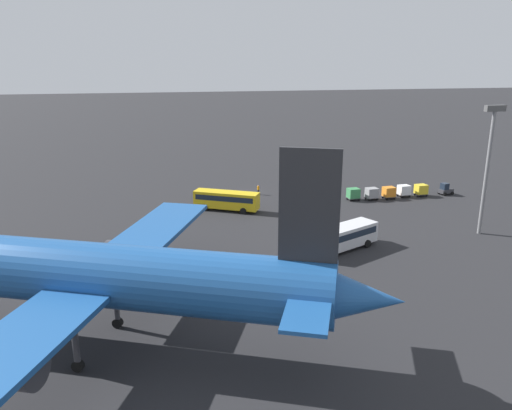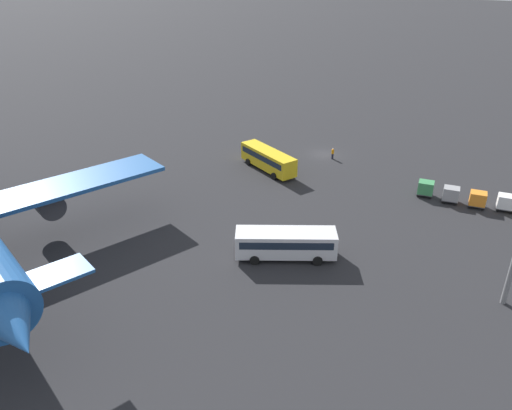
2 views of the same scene
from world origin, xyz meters
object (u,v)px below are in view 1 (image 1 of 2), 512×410
cargo_cart_green (353,193)px  cargo_cart_white (404,190)px  cargo_cart_yellow (421,189)px  cargo_cart_orange (389,192)px  shuttle_bus_near (226,199)px  shuttle_bus_far (342,236)px  worker_person (258,190)px  airplane (75,274)px  cargo_cart_grey (372,193)px  baggage_tug (445,189)px

cargo_cart_green → cargo_cart_white: bearing=-179.4°
cargo_cart_yellow → cargo_cart_orange: (6.33, 0.37, 0.00)m
shuttle_bus_near → cargo_cart_orange: 28.35m
shuttle_bus_far → worker_person: (4.13, -28.48, -0.94)m
worker_person → cargo_cart_green: size_ratio=0.83×
airplane → shuttle_bus_far: (-29.51, -15.78, -4.70)m
cargo_cart_grey → baggage_tug: bearing=-178.8°
airplane → shuttle_bus_near: bearing=-92.6°
airplane → cargo_cart_yellow: 64.75m
cargo_cart_yellow → cargo_cart_grey: same height
airplane → worker_person: bearing=-95.5°
worker_person → baggage_tug: bearing=167.1°
baggage_tug → cargo_cart_white: baggage_tug is taller
baggage_tug → cargo_cart_white: bearing=-12.5°
cargo_cart_grey → cargo_cart_green: 3.20m
cargo_cart_yellow → shuttle_bus_far: bearing=42.0°
shuttle_bus_far → cargo_cart_orange: bearing=-154.5°
airplane → baggage_tug: (-57.74, -36.84, -5.57)m
airplane → cargo_cart_grey: (-43.46, -36.54, -5.32)m
shuttle_bus_near → cargo_cart_green: size_ratio=4.87×
shuttle_bus_far → cargo_cart_white: bearing=-158.5°
airplane → shuttle_bus_far: airplane is taller
baggage_tug → cargo_cart_orange: bearing=-8.9°
baggage_tug → cargo_cart_orange: size_ratio=1.24×
airplane → shuttle_bus_near: 40.63m
shuttle_bus_far → baggage_tug: bearing=-168.2°
cargo_cart_green → airplane: bearing=42.6°
airplane → cargo_cart_white: airplane is taller
worker_person → cargo_cart_white: 25.43m
baggage_tug → airplane: bearing=21.9°
shuttle_bus_far → cargo_cart_green: bearing=-141.9°
cargo_cart_yellow → cargo_cart_white: bearing=-3.9°
shuttle_bus_far → cargo_cart_green: size_ratio=5.05×
cargo_cart_white → shuttle_bus_far: bearing=46.4°
airplane → cargo_cart_yellow: airplane is taller
shuttle_bus_near → cargo_cart_orange: (-28.34, -0.54, -0.63)m
cargo_cart_white → cargo_cart_green: same height
cargo_cart_orange → cargo_cart_grey: size_ratio=1.00×
shuttle_bus_near → shuttle_bus_far: (-11.23, 20.20, -0.01)m
baggage_tug → worker_person: size_ratio=1.49×
airplane → cargo_cart_grey: airplane is taller
baggage_tug → cargo_cart_green: (17.45, -0.16, 0.25)m
cargo_cart_orange → cargo_cart_yellow: bearing=-176.6°
airplane → shuttle_bus_far: bearing=-127.6°
shuttle_bus_near → baggage_tug: (-39.46, -0.87, -0.88)m
airplane → cargo_cart_green: 54.96m
worker_person → cargo_cart_white: bearing=163.7°
shuttle_bus_near → cargo_cart_green: 22.04m
baggage_tug → cargo_cart_grey: baggage_tug is taller
baggage_tug → cargo_cart_yellow: baggage_tug is taller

